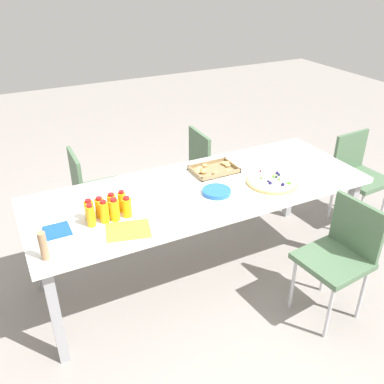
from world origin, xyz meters
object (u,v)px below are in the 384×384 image
(juice_bottle_2, at_px, (115,210))
(juice_bottle_6, at_px, (112,204))
(juice_bottle_7, at_px, (122,201))
(snack_tray, at_px, (214,169))
(napkin_stack, at_px, (57,231))
(party_table, at_px, (201,195))
(plate_stack, at_px, (217,192))
(juice_bottle_3, at_px, (127,207))
(juice_bottle_4, at_px, (89,210))
(paper_folder, at_px, (128,230))
(juice_bottle_1, at_px, (104,212))
(juice_bottle_0, at_px, (91,216))
(chair_far_left, at_px, (92,188))
(fruit_pizza, at_px, (272,181))
(cardboard_tube, at_px, (43,246))
(chair_far_right, at_px, (210,164))
(chair_near_right, at_px, (341,251))
(chair_end, at_px, (357,171))
(juice_bottle_5, at_px, (100,208))

(juice_bottle_2, relative_size, juice_bottle_6, 1.04)
(juice_bottle_6, relative_size, juice_bottle_7, 1.00)
(snack_tray, xyz_separation_m, napkin_stack, (-1.23, -0.29, -0.01))
(party_table, xyz_separation_m, plate_stack, (0.06, -0.12, 0.08))
(juice_bottle_2, bearing_deg, juice_bottle_3, 2.62)
(juice_bottle_2, bearing_deg, juice_bottle_4, 151.86)
(plate_stack, xyz_separation_m, paper_folder, (-0.69, -0.16, -0.01))
(party_table, xyz_separation_m, juice_bottle_1, (-0.73, -0.12, 0.13))
(juice_bottle_0, relative_size, snack_tray, 0.44)
(juice_bottle_7, bearing_deg, napkin_stack, -172.95)
(party_table, distance_m, chair_far_left, 1.02)
(juice_bottle_1, relative_size, juice_bottle_6, 1.04)
(chair_far_left, bearing_deg, fruit_pizza, 49.17)
(juice_bottle_7, height_order, paper_folder, juice_bottle_7)
(party_table, relative_size, cardboard_tube, 14.36)
(chair_far_right, xyz_separation_m, napkin_stack, (-1.53, -0.88, 0.26))
(juice_bottle_0, distance_m, juice_bottle_6, 0.17)
(chair_far_left, height_order, juice_bottle_0, juice_bottle_0)
(party_table, relative_size, fruit_pizza, 6.56)
(chair_near_right, height_order, juice_bottle_6, juice_bottle_6)
(party_table, bearing_deg, plate_stack, -62.91)
(napkin_stack, height_order, cardboard_tube, cardboard_tube)
(party_table, height_order, paper_folder, paper_folder)
(party_table, height_order, napkin_stack, napkin_stack)
(napkin_stack, bearing_deg, juice_bottle_2, -4.85)
(chair_end, xyz_separation_m, napkin_stack, (-2.63, -0.14, 0.26))
(plate_stack, bearing_deg, juice_bottle_4, 175.36)
(juice_bottle_6, xyz_separation_m, paper_folder, (0.02, -0.23, -0.06))
(juice_bottle_4, distance_m, fruit_pizza, 1.30)
(juice_bottle_1, xyz_separation_m, juice_bottle_7, (0.14, 0.08, -0.00))
(juice_bottle_4, bearing_deg, juice_bottle_2, -28.14)
(juice_bottle_6, bearing_deg, chair_far_right, 35.16)
(juice_bottle_5, distance_m, napkin_stack, 0.29)
(juice_bottle_6, bearing_deg, paper_folder, -84.36)
(juice_bottle_4, bearing_deg, paper_folder, -53.21)
(juice_bottle_1, height_order, paper_folder, juice_bottle_1)
(chair_end, height_order, juice_bottle_3, juice_bottle_3)
(plate_stack, bearing_deg, juice_bottle_6, 174.07)
(chair_end, xyz_separation_m, juice_bottle_0, (-2.43, -0.17, 0.32))
(chair_far_right, relative_size, napkin_stack, 5.53)
(juice_bottle_0, bearing_deg, snack_tray, 17.19)
(paper_folder, bearing_deg, cardboard_tube, -173.81)
(chair_far_right, relative_size, juice_bottle_5, 6.11)
(party_table, bearing_deg, juice_bottle_0, -171.36)
(juice_bottle_4, distance_m, snack_tray, 1.05)
(juice_bottle_2, xyz_separation_m, juice_bottle_3, (0.08, 0.00, -0.01))
(fruit_pizza, relative_size, cardboard_tube, 2.19)
(snack_tray, height_order, cardboard_tube, cardboard_tube)
(fruit_pizza, xyz_separation_m, paper_folder, (-1.13, -0.11, -0.01))
(chair_far_right, height_order, juice_bottle_2, juice_bottle_2)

